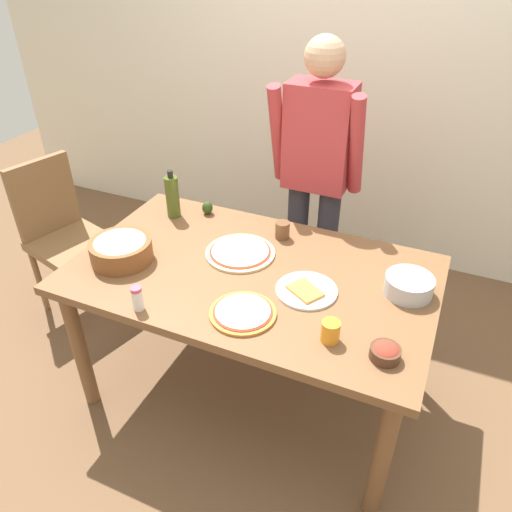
{
  "coord_description": "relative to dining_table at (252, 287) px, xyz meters",
  "views": [
    {
      "loc": [
        0.73,
        -1.62,
        2.04
      ],
      "look_at": [
        0.0,
        0.05,
        0.81
      ],
      "focal_mm": 34.64,
      "sensor_mm": 36.0,
      "label": 1
    }
  ],
  "objects": [
    {
      "name": "pizza_cooked_on_tray",
      "position": [
        0.09,
        -0.28,
        0.1
      ],
      "size": [
        0.27,
        0.27,
        0.02
      ],
      "color": "#C67A33",
      "rests_on": "dining_table"
    },
    {
      "name": "ground",
      "position": [
        0.0,
        0.0,
        -0.67
      ],
      "size": [
        8.0,
        8.0,
        0.0
      ],
      "primitive_type": "plane",
      "color": "brown"
    },
    {
      "name": "wall_back",
      "position": [
        0.0,
        1.6,
        0.63
      ],
      "size": [
        5.6,
        0.1,
        2.6
      ],
      "primitive_type": "cube",
      "color": "silver",
      "rests_on": "ground"
    },
    {
      "name": "cup_orange",
      "position": [
        0.44,
        -0.28,
        0.13
      ],
      "size": [
        0.07,
        0.07,
        0.08
      ],
      "primitive_type": "cylinder",
      "color": "orange",
      "rests_on": "dining_table"
    },
    {
      "name": "small_sauce_bowl",
      "position": [
        0.65,
        -0.29,
        0.12
      ],
      "size": [
        0.11,
        0.11,
        0.06
      ],
      "color": "#4C2D1E",
      "rests_on": "dining_table"
    },
    {
      "name": "salt_shaker",
      "position": [
        -0.31,
        -0.42,
        0.14
      ],
      "size": [
        0.04,
        0.04,
        0.11
      ],
      "color": "white",
      "rests_on": "dining_table"
    },
    {
      "name": "person_cook",
      "position": [
        0.04,
        0.76,
        0.27
      ],
      "size": [
        0.49,
        0.25,
        1.62
      ],
      "color": "#2D2D38",
      "rests_on": "ground"
    },
    {
      "name": "dining_table",
      "position": [
        0.0,
        0.0,
        0.0
      ],
      "size": [
        1.6,
        0.96,
        0.76
      ],
      "color": "brown",
      "rests_on": "ground"
    },
    {
      "name": "popcorn_bowl",
      "position": [
        -0.58,
        -0.16,
        0.15
      ],
      "size": [
        0.28,
        0.28,
        0.11
      ],
      "color": "brown",
      "rests_on": "dining_table"
    },
    {
      "name": "plate_with_slice",
      "position": [
        0.27,
        -0.04,
        0.1
      ],
      "size": [
        0.26,
        0.26,
        0.02
      ],
      "color": "white",
      "rests_on": "dining_table"
    },
    {
      "name": "mixing_bowl_steel",
      "position": [
        0.66,
        0.12,
        0.13
      ],
      "size": [
        0.2,
        0.2,
        0.08
      ],
      "color": "#B7B7BC",
      "rests_on": "dining_table"
    },
    {
      "name": "pizza_raw_on_board",
      "position": [
        -0.1,
        0.1,
        0.1
      ],
      "size": [
        0.32,
        0.32,
        0.02
      ],
      "color": "beige",
      "rests_on": "dining_table"
    },
    {
      "name": "cup_small_brown",
      "position": [
        0.02,
        0.32,
        0.13
      ],
      "size": [
        0.07,
        0.07,
        0.08
      ],
      "primitive_type": "cylinder",
      "color": "brown",
      "rests_on": "dining_table"
    },
    {
      "name": "chair_wooden_left",
      "position": [
        -1.32,
        0.2,
        -0.13
      ],
      "size": [
        0.49,
        0.49,
        0.95
      ],
      "color": "brown",
      "rests_on": "ground"
    },
    {
      "name": "avocado",
      "position": [
        -0.43,
        0.38,
        0.13
      ],
      "size": [
        0.06,
        0.06,
        0.07
      ],
      "primitive_type": "ellipsoid",
      "color": "#2D4219",
      "rests_on": "dining_table"
    },
    {
      "name": "olive_oil_bottle",
      "position": [
        -0.58,
        0.29,
        0.2
      ],
      "size": [
        0.07,
        0.07,
        0.26
      ],
      "color": "#47561E",
      "rests_on": "dining_table"
    }
  ]
}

